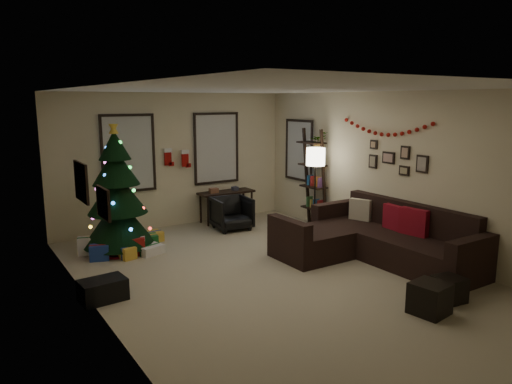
# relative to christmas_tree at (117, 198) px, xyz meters

# --- Properties ---
(floor) EXTENTS (7.00, 7.00, 0.00)m
(floor) POSITION_rel_christmas_tree_xyz_m (1.52, -2.42, -0.93)
(floor) COLOR tan
(floor) RESTS_ON ground
(ceiling) EXTENTS (7.00, 7.00, 0.00)m
(ceiling) POSITION_rel_christmas_tree_xyz_m (1.52, -2.42, 1.77)
(ceiling) COLOR white
(ceiling) RESTS_ON floor
(wall_back) EXTENTS (5.00, 0.00, 5.00)m
(wall_back) POSITION_rel_christmas_tree_xyz_m (1.52, 1.08, 0.42)
(wall_back) COLOR beige
(wall_back) RESTS_ON floor
(wall_left) EXTENTS (0.00, 7.00, 7.00)m
(wall_left) POSITION_rel_christmas_tree_xyz_m (-0.98, -2.42, 0.42)
(wall_left) COLOR beige
(wall_left) RESTS_ON floor
(wall_right) EXTENTS (0.00, 7.00, 7.00)m
(wall_right) POSITION_rel_christmas_tree_xyz_m (4.02, -2.42, 0.42)
(wall_right) COLOR beige
(wall_right) RESTS_ON floor
(window_back_left) EXTENTS (1.05, 0.06, 1.50)m
(window_back_left) POSITION_rel_christmas_tree_xyz_m (0.57, 1.05, 0.62)
(window_back_left) COLOR #728CB2
(window_back_left) RESTS_ON wall_back
(window_back_right) EXTENTS (1.05, 0.06, 1.50)m
(window_back_right) POSITION_rel_christmas_tree_xyz_m (2.47, 1.05, 0.62)
(window_back_right) COLOR #728CB2
(window_back_right) RESTS_ON wall_back
(window_right_wall) EXTENTS (0.06, 0.90, 1.30)m
(window_right_wall) POSITION_rel_christmas_tree_xyz_m (3.99, 0.13, 0.57)
(window_right_wall) COLOR #728CB2
(window_right_wall) RESTS_ON wall_right
(christmas_tree) EXTENTS (1.21, 1.21, 2.25)m
(christmas_tree) POSITION_rel_christmas_tree_xyz_m (0.00, 0.00, 0.00)
(christmas_tree) COLOR black
(christmas_tree) RESTS_ON floor
(presents) EXTENTS (1.50, 1.01, 0.30)m
(presents) POSITION_rel_christmas_tree_xyz_m (0.10, -0.18, -0.81)
(presents) COLOR gold
(presents) RESTS_ON floor
(sofa) EXTENTS (2.05, 2.97, 0.91)m
(sofa) POSITION_rel_christmas_tree_xyz_m (3.33, -2.69, -0.63)
(sofa) COLOR black
(sofa) RESTS_ON floor
(pillow_red_a) EXTENTS (0.19, 0.48, 0.47)m
(pillow_red_a) POSITION_rel_christmas_tree_xyz_m (3.73, -3.14, -0.29)
(pillow_red_a) COLOR maroon
(pillow_red_a) RESTS_ON sofa
(pillow_red_b) EXTENTS (0.15, 0.44, 0.43)m
(pillow_red_b) POSITION_rel_christmas_tree_xyz_m (3.73, -2.74, -0.29)
(pillow_red_b) COLOR maroon
(pillow_red_b) RESTS_ON sofa
(pillow_cream) EXTENTS (0.24, 0.41, 0.39)m
(pillow_cream) POSITION_rel_christmas_tree_xyz_m (3.73, -1.97, -0.30)
(pillow_cream) COLOR #BFB49A
(pillow_cream) RESTS_ON sofa
(ottoman_near) EXTENTS (0.46, 0.46, 0.39)m
(ottoman_near) POSITION_rel_christmas_tree_xyz_m (2.37, -4.51, -0.74)
(ottoman_near) COLOR black
(ottoman_near) RESTS_ON floor
(ottoman_far) EXTENTS (0.39, 0.39, 0.32)m
(ottoman_far) POSITION_rel_christmas_tree_xyz_m (2.90, -4.41, -0.77)
(ottoman_far) COLOR black
(ottoman_far) RESTS_ON floor
(desk) EXTENTS (1.20, 0.43, 0.65)m
(desk) POSITION_rel_christmas_tree_xyz_m (2.56, 0.80, -0.36)
(desk) COLOR black
(desk) RESTS_ON floor
(desk_chair) EXTENTS (0.71, 0.67, 0.67)m
(desk_chair) POSITION_rel_christmas_tree_xyz_m (2.32, 0.15, -0.60)
(desk_chair) COLOR black
(desk_chair) RESTS_ON floor
(bookshelf) EXTENTS (0.30, 0.58, 2.00)m
(bookshelf) POSITION_rel_christmas_tree_xyz_m (3.82, -0.58, 0.04)
(bookshelf) COLOR black
(bookshelf) RESTS_ON floor
(potted_plant) EXTENTS (0.52, 0.48, 0.49)m
(potted_plant) POSITION_rel_christmas_tree_xyz_m (3.82, -0.68, 0.88)
(potted_plant) COLOR #4C4C4C
(potted_plant) RESTS_ON bookshelf
(floor_lamp) EXTENTS (0.35, 0.35, 1.67)m
(floor_lamp) POSITION_rel_christmas_tree_xyz_m (3.47, -1.02, 0.47)
(floor_lamp) COLOR black
(floor_lamp) RESTS_ON floor
(art_map) EXTENTS (0.04, 0.60, 0.50)m
(art_map) POSITION_rel_christmas_tree_xyz_m (-0.96, -1.75, 0.61)
(art_map) COLOR black
(art_map) RESTS_ON wall_left
(art_abstract) EXTENTS (0.04, 0.45, 0.35)m
(art_abstract) POSITION_rel_christmas_tree_xyz_m (-0.96, -2.72, 0.51)
(art_abstract) COLOR black
(art_abstract) RESTS_ON wall_left
(gallery) EXTENTS (0.03, 1.25, 0.54)m
(gallery) POSITION_rel_christmas_tree_xyz_m (4.00, -2.49, 0.64)
(gallery) COLOR black
(gallery) RESTS_ON wall_right
(garland) EXTENTS (0.08, 1.90, 0.30)m
(garland) POSITION_rel_christmas_tree_xyz_m (3.97, -2.24, 1.16)
(garland) COLOR #A5140C
(garland) RESTS_ON wall_right
(stocking_left) EXTENTS (0.20, 0.05, 0.36)m
(stocking_left) POSITION_rel_christmas_tree_xyz_m (1.38, 1.05, 0.51)
(stocking_left) COLOR #990F0C
(stocking_left) RESTS_ON wall_back
(stocking_right) EXTENTS (0.20, 0.05, 0.36)m
(stocking_right) POSITION_rel_christmas_tree_xyz_m (1.71, 0.95, 0.46)
(stocking_right) COLOR #990F0C
(stocking_right) RESTS_ON wall_back
(storage_bin) EXTENTS (0.59, 0.42, 0.28)m
(storage_bin) POSITION_rel_christmas_tree_xyz_m (-0.83, -1.97, -0.79)
(storage_bin) COLOR black
(storage_bin) RESTS_ON floor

